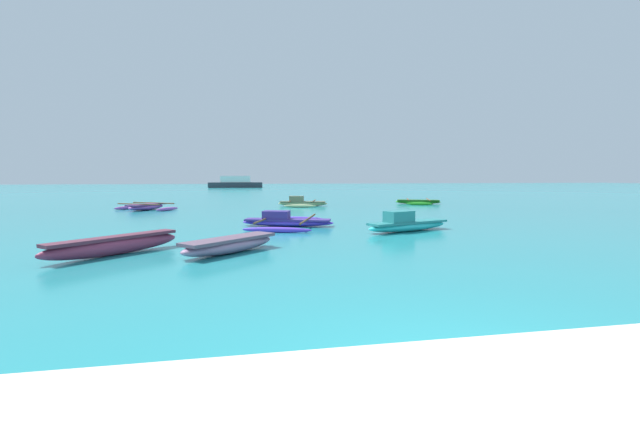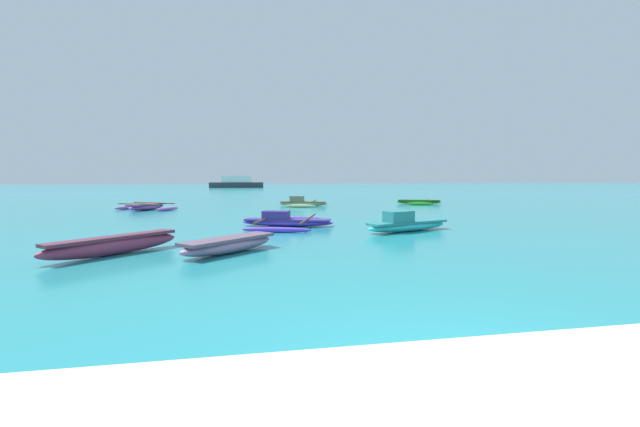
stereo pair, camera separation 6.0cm
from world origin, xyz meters
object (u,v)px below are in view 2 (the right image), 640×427
Objects in this scene: distant_ferry at (236,183)px; moored_boat_2 at (286,221)px; moored_boat_3 at (406,224)px; moored_boat_5 at (302,203)px; moored_boat_6 at (147,207)px; moored_boat_0 at (419,202)px; moored_boat_4 at (114,244)px; moored_boat_1 at (229,244)px.

moored_boat_2 is at bearing -88.24° from distant_ferry.
moored_boat_3 is 0.38× the size of distant_ferry.
moored_boat_5 reaches higher than moored_boat_6.
moored_boat_3 reaches higher than moored_boat_6.
moored_boat_0 is 23.71m from moored_boat_4.
moored_boat_1 is at bearing -106.09° from moored_boat_0.
distant_ferry is (0.19, 68.35, 0.64)m from moored_boat_1.
moored_boat_1 is 0.90× the size of moored_boat_4.
distant_ferry is at bearing 46.34° from moored_boat_1.
moored_boat_6 is at bearing -154.49° from moored_boat_5.
moored_boat_2 is at bearing 1.62° from moored_boat_4.
moored_boat_5 is 9.69m from moored_boat_6.
moored_boat_2 is at bearing -112.92° from moored_boat_6.
moored_boat_5 is 0.36× the size of distant_ferry.
moored_boat_5 is (4.53, 17.23, -0.00)m from moored_boat_1.
moored_boat_0 is 0.97× the size of moored_boat_3.
moored_boat_1 is (-13.14, -17.81, 0.06)m from moored_boat_0.
moored_boat_3 is at bearing -95.22° from moored_boat_0.
moored_boat_4 is (-15.96, -17.54, 0.09)m from moored_boat_0.
distant_ferry is (-1.93, 62.68, 0.66)m from moored_boat_2.
moored_boat_1 is 0.73× the size of moored_boat_3.
moored_boat_6 is (-5.02, 15.55, -0.03)m from moored_boat_1.
moored_boat_0 is at bearing -51.66° from moored_boat_6.
distant_ferry reaches higher than moored_boat_2.
moored_boat_3 reaches higher than moored_boat_4.
moored_boat_2 reaches higher than moored_boat_6.
moored_boat_6 is (-11.20, 12.29, -0.07)m from moored_boat_3.
distant_ferry is at bearing 109.84° from moored_boat_2.
moored_boat_4 is at bearing -111.98° from moored_boat_0.
moored_boat_5 is at bearing 31.77° from moored_boat_1.
moored_boat_3 is at bearing -15.71° from moored_boat_1.
moored_boat_5 reaches higher than moored_boat_4.
moored_boat_2 is 11.81m from moored_boat_5.
moored_boat_0 is 16.13m from moored_boat_3.
moored_boat_6 is at bearing -95.63° from distant_ferry.
moored_boat_3 is 1.04× the size of moored_boat_5.
distant_ferry is at bearing 74.21° from moored_boat_3.
moored_boat_6 is at bearing -152.59° from moored_boat_0.
moored_boat_1 is at bearing -89.19° from moored_boat_5.
moored_boat_5 reaches higher than moored_boat_0.
moored_boat_0 is 16.40m from moored_boat_2.
distant_ferry is at bearing 41.54° from moored_boat_4.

